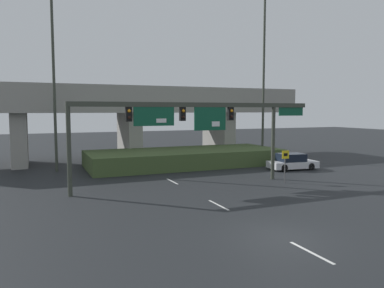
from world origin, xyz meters
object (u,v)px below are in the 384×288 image
Objects in this scene: parked_sedan_near_right at (292,162)px; signal_gantry at (195,117)px; speed_limit_sign at (285,161)px; highway_light_pole_far at (54,80)px; highway_light_pole_near at (264,71)px.

signal_gantry is at bearing -157.25° from parked_sedan_near_right.
highway_light_pole_far is (-15.17, 11.99, 6.33)m from speed_limit_sign.
speed_limit_sign reaches higher than parked_sedan_near_right.
speed_limit_sign is (6.52, -1.58, -3.23)m from signal_gantry.
speed_limit_sign is at bearing -38.31° from highway_light_pole_far.
highway_light_pole_far is (-8.65, 10.41, 3.10)m from signal_gantry.
highway_light_pole_far is at bearing 141.69° from speed_limit_sign.
signal_gantry is at bearing -141.26° from highway_light_pole_near.
signal_gantry is 12.17m from parked_sedan_near_right.
highway_light_pole_far reaches higher than parked_sedan_near_right.
signal_gantry is 7.36× the size of speed_limit_sign.
highway_light_pole_far is at bearing 177.84° from highway_light_pole_near.
speed_limit_sign is 20.35m from highway_light_pole_far.
parked_sedan_near_right is (10.95, 3.28, -4.15)m from signal_gantry.
signal_gantry is at bearing -50.26° from highway_light_pole_far.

